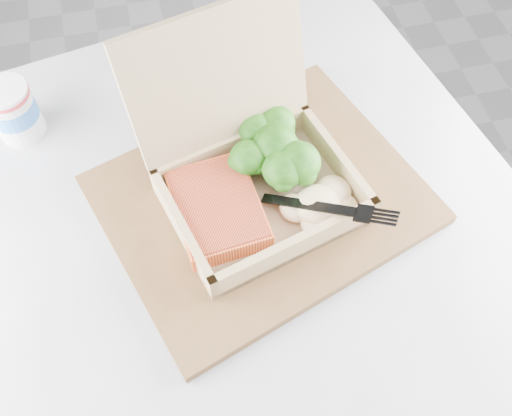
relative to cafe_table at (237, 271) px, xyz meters
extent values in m
cylinder|color=black|center=(0.00, 0.00, -0.51)|extent=(0.40, 0.40, 0.02)
cylinder|color=black|center=(0.00, 0.00, -0.19)|extent=(0.07, 0.07, 0.67)
cube|color=#A6A8B0|center=(0.00, 0.00, 0.17)|extent=(0.85, 0.85, 0.03)
cube|color=brown|center=(0.04, 0.00, 0.19)|extent=(0.45, 0.41, 0.02)
cube|color=#9E815E|center=(0.04, -0.01, 0.20)|extent=(0.26, 0.22, 0.01)
cube|color=#9D8156|center=(-0.07, -0.04, 0.22)|extent=(0.05, 0.17, 0.05)
cube|color=#9D8156|center=(0.14, 0.02, 0.22)|extent=(0.05, 0.17, 0.05)
cube|color=#9D8156|center=(0.06, -0.09, 0.22)|extent=(0.22, 0.07, 0.05)
cube|color=#9D8156|center=(0.01, 0.07, 0.22)|extent=(0.22, 0.07, 0.05)
cube|color=#9E815E|center=(0.01, 0.10, 0.32)|extent=(0.23, 0.11, 0.17)
cube|color=orange|center=(-0.02, -0.02, 0.22)|extent=(0.11, 0.14, 0.03)
ellipsoid|color=beige|center=(0.10, -0.04, 0.22)|extent=(0.09, 0.08, 0.03)
cube|color=black|center=(0.03, -0.01, 0.23)|extent=(0.10, 0.08, 0.04)
cube|color=black|center=(0.10, -0.06, 0.23)|extent=(0.05, 0.05, 0.02)
cylinder|color=silver|center=(-0.25, 0.20, 0.22)|extent=(0.06, 0.06, 0.08)
cylinder|color=blue|center=(-0.25, 0.20, 0.22)|extent=(0.06, 0.06, 0.03)
cylinder|color=#BC2D37|center=(-0.25, 0.20, 0.25)|extent=(0.06, 0.06, 0.01)
cube|color=white|center=(0.04, 0.20, 0.18)|extent=(0.11, 0.16, 0.00)
camera|label=1|loc=(-0.06, -0.37, 0.80)|focal=40.00mm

